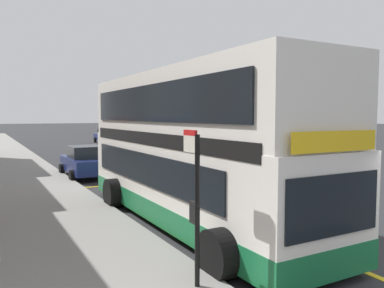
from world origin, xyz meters
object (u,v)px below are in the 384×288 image
double_decker_bus (189,153)px  bus_stop_sign (195,195)px  parked_car_navy_ahead (138,147)px  parked_car_navy_across (85,162)px  parked_car_navy_far (106,136)px

double_decker_bus → bus_stop_sign: 4.54m
parked_car_navy_ahead → parked_car_navy_across: bearing=-129.9°
bus_stop_sign → parked_car_navy_ahead: size_ratio=0.66×
double_decker_bus → parked_car_navy_far: (7.51, 34.05, -1.26)m
double_decker_bus → parked_car_navy_far: bearing=77.6°
double_decker_bus → parked_car_navy_far: double_decker_bus is taller
double_decker_bus → parked_car_navy_ahead: size_ratio=2.52×
double_decker_bus → bus_stop_sign: size_ratio=3.82×
bus_stop_sign → parked_car_navy_far: 39.27m
double_decker_bus → bus_stop_sign: double_decker_bus is taller
bus_stop_sign → parked_car_navy_across: size_ratio=0.66×
parked_car_navy_across → bus_stop_sign: bearing=86.3°
bus_stop_sign → double_decker_bus: bearing=62.7°
parked_car_navy_ahead → parked_car_navy_far: (2.32, 16.31, 0.00)m
parked_car_navy_ahead → parked_car_navy_far: 16.47m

